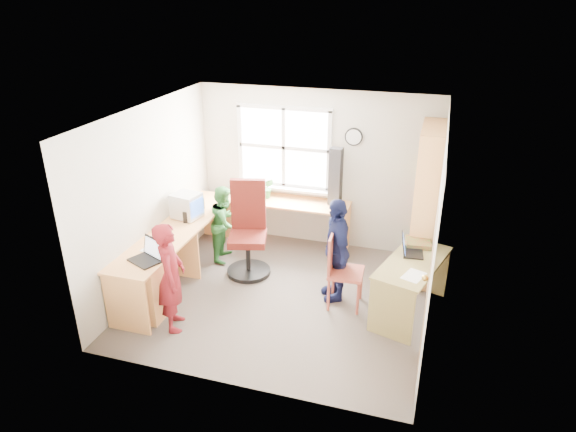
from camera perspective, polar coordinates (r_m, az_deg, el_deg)
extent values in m
cube|color=#4F463E|center=(6.80, -0.62, -9.02)|extent=(3.60, 3.40, 0.02)
cube|color=white|center=(5.84, -0.72, 11.30)|extent=(3.60, 3.40, 0.02)
cube|color=beige|center=(7.76, 3.13, 5.23)|extent=(3.60, 0.02, 2.40)
cube|color=beige|center=(4.80, -6.84, -7.52)|extent=(3.60, 0.02, 2.40)
cube|color=beige|center=(6.94, -15.08, 2.09)|extent=(0.02, 3.40, 2.40)
cube|color=beige|center=(5.98, 16.13, -1.67)|extent=(0.02, 3.40, 2.40)
cube|color=white|center=(7.77, -0.47, 7.62)|extent=(1.40, 0.01, 1.20)
cube|color=white|center=(7.77, -0.49, 7.61)|extent=(1.48, 0.04, 1.28)
cube|color=olive|center=(5.15, 15.19, -8.53)|extent=(0.02, 0.82, 2.00)
sphere|color=gold|center=(5.43, 14.99, -6.67)|extent=(0.07, 0.07, 0.07)
cylinder|color=black|center=(7.47, 7.32, 8.73)|extent=(0.26, 0.03, 0.26)
cylinder|color=white|center=(7.45, 7.29, 8.69)|extent=(0.22, 0.01, 0.22)
cube|color=#FFB165|center=(7.05, -12.11, -1.38)|extent=(0.60, 2.70, 0.03)
cube|color=#FFB165|center=(7.72, 0.73, 1.47)|extent=(1.65, 0.56, 0.03)
cube|color=#FFB165|center=(7.22, -11.86, -4.07)|extent=(0.56, 0.03, 0.72)
cube|color=#FFB165|center=(6.26, -17.53, -9.44)|extent=(0.56, 0.03, 0.72)
cube|color=#FFB165|center=(8.27, -7.63, 0.03)|extent=(0.56, 0.03, 0.72)
cube|color=#FFB165|center=(7.71, 6.44, -1.77)|extent=(0.03, 0.52, 0.72)
cube|color=#FFB165|center=(6.52, -15.76, -7.78)|extent=(0.54, 0.45, 0.72)
cube|color=#9D8C4E|center=(6.31, 13.74, -5.05)|extent=(0.90, 1.36, 0.03)
cube|color=#9D8C4E|center=(6.00, 11.34, -10.47)|extent=(0.52, 0.18, 0.69)
cube|color=#9D8C4E|center=(6.99, 15.19, -5.57)|extent=(0.52, 0.18, 0.69)
cube|color=#FFB165|center=(6.66, 14.82, -0.23)|extent=(0.30, 0.02, 2.10)
cube|color=#FFB165|center=(7.59, 15.24, 2.75)|extent=(0.30, 0.02, 2.10)
cube|color=#FFB165|center=(6.80, 15.98, 9.45)|extent=(0.30, 1.00, 0.02)
cube|color=#FFB165|center=(7.55, 14.25, -5.59)|extent=(0.30, 1.00, 0.02)
cube|color=#FFB165|center=(7.38, 14.53, -3.16)|extent=(0.30, 1.00, 0.02)
cube|color=#FFB165|center=(7.22, 14.83, -0.47)|extent=(0.30, 1.00, 0.02)
cube|color=#FFB165|center=(7.08, 15.16, 2.33)|extent=(0.30, 1.00, 0.02)
cube|color=#FFB165|center=(6.95, 15.49, 5.24)|extent=(0.30, 1.00, 0.02)
cube|color=#FFB165|center=(6.84, 15.84, 8.25)|extent=(0.30, 1.00, 0.02)
cube|color=red|center=(7.21, 14.21, -5.72)|extent=(0.25, 0.28, 0.27)
cube|color=#1A4D9E|center=(7.49, 14.37, -4.49)|extent=(0.25, 0.30, 0.29)
cube|color=#1F8336|center=(7.75, 14.52, -3.41)|extent=(0.25, 0.26, 0.30)
cube|color=gold|center=(7.04, 14.51, -3.05)|extent=(0.25, 0.28, 0.30)
cube|color=#773483|center=(7.32, 14.67, -1.89)|extent=(0.25, 0.30, 0.32)
cube|color=orange|center=(7.60, 14.79, -1.06)|extent=(0.25, 0.26, 0.29)
cube|color=#272727|center=(6.88, 14.85, -0.16)|extent=(0.25, 0.28, 0.32)
cube|color=silver|center=(7.18, 14.97, 0.71)|extent=(0.25, 0.30, 0.29)
cube|color=red|center=(7.45, 15.10, 1.65)|extent=(0.25, 0.26, 0.30)
cube|color=#1A4D9E|center=(6.74, 15.17, 2.65)|extent=(0.25, 0.28, 0.29)
cube|color=#1F8336|center=(7.04, 15.31, 3.62)|extent=(0.25, 0.30, 0.30)
cube|color=gold|center=(7.32, 15.43, 4.46)|extent=(0.25, 0.26, 0.32)
cube|color=#773483|center=(6.61, 15.53, 5.78)|extent=(0.25, 0.28, 0.30)
cube|color=orange|center=(6.92, 15.66, 6.63)|extent=(0.25, 0.30, 0.32)
cube|color=#272727|center=(7.21, 15.74, 7.17)|extent=(0.25, 0.26, 0.29)
cylinder|color=black|center=(7.31, -4.38, -6.12)|extent=(0.75, 0.75, 0.05)
cylinder|color=black|center=(7.19, -4.45, -4.39)|extent=(0.08, 0.08, 0.46)
cube|color=#561610|center=(7.07, -4.51, -2.52)|extent=(0.62, 0.62, 0.10)
cube|color=#561610|center=(7.11, -4.43, 1.35)|extent=(0.49, 0.21, 0.72)
cylinder|color=#B84E3D|center=(6.43, 4.52, -8.72)|extent=(0.04, 0.04, 0.45)
cylinder|color=#B84E3D|center=(6.39, 7.76, -9.09)|extent=(0.04, 0.04, 0.45)
cylinder|color=#B84E3D|center=(6.73, 5.04, -7.09)|extent=(0.04, 0.04, 0.45)
cylinder|color=#B84E3D|center=(6.70, 8.12, -7.43)|extent=(0.04, 0.04, 0.45)
cube|color=#B84E3D|center=(6.44, 6.46, -6.29)|extent=(0.44, 0.44, 0.04)
cube|color=#B84E3D|center=(6.33, 4.85, -4.05)|extent=(0.05, 0.40, 0.50)
cube|color=silver|center=(7.32, -11.10, -0.08)|extent=(0.30, 0.26, 0.02)
cube|color=silver|center=(7.26, -11.21, 1.18)|extent=(0.41, 0.38, 0.34)
cube|color=#3F72F2|center=(7.15, -10.06, 0.92)|extent=(0.06, 0.28, 0.25)
cube|color=black|center=(6.29, -15.61, -4.80)|extent=(0.44, 0.39, 0.02)
cube|color=black|center=(6.30, -14.71, -3.41)|extent=(0.36, 0.21, 0.24)
cube|color=white|center=(6.29, -14.78, -3.44)|extent=(0.31, 0.17, 0.19)
cube|color=black|center=(6.48, 13.72, -3.97)|extent=(0.27, 0.35, 0.02)
cube|color=black|center=(6.43, 12.71, -3.03)|extent=(0.09, 0.33, 0.22)
cube|color=#3F72F2|center=(6.43, 12.78, -3.04)|extent=(0.07, 0.29, 0.18)
cube|color=black|center=(7.15, -11.20, -0.08)|extent=(0.10, 0.10, 0.16)
cube|color=black|center=(7.53, -9.69, 1.34)|extent=(0.09, 0.09, 0.17)
cube|color=black|center=(7.50, 5.31, 4.37)|extent=(0.19, 0.17, 0.87)
cube|color=#B4161C|center=(6.70, 14.29, -2.87)|extent=(0.35, 0.35, 0.06)
cube|color=white|center=(6.58, -14.52, -3.38)|extent=(0.28, 0.36, 0.00)
cube|color=white|center=(6.00, 13.78, -6.46)|extent=(0.29, 0.34, 0.00)
imported|color=#317A3D|center=(7.81, -2.26, 3.10)|extent=(0.20, 0.17, 0.32)
imported|color=maroon|center=(6.06, -12.86, -6.62)|extent=(0.49, 0.58, 1.34)
imported|color=#307932|center=(7.52, -7.00, -0.79)|extent=(0.48, 0.59, 1.13)
imported|color=#161B44|center=(6.49, 5.39, -3.73)|extent=(0.63, 0.87, 1.37)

